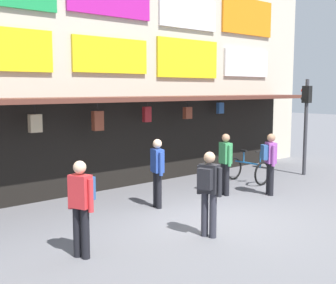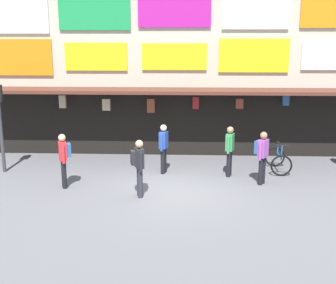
{
  "view_description": "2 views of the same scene",
  "coord_description": "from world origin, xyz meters",
  "px_view_note": "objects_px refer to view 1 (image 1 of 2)",
  "views": [
    {
      "loc": [
        -6.72,
        -6.32,
        2.86
      ],
      "look_at": [
        -0.03,
        1.48,
        1.6
      ],
      "focal_mm": 45.91,
      "sensor_mm": 36.0,
      "label": 1
    },
    {
      "loc": [
        0.47,
        -12.37,
        4.44
      ],
      "look_at": [
        -0.11,
        1.11,
        1.2
      ],
      "focal_mm": 45.86,
      "sensor_mm": 36.0,
      "label": 2
    }
  ],
  "objects_px": {
    "pedestrian_in_red": "(81,201)",
    "pedestrian_in_white": "(157,169)",
    "bicycle_parked": "(248,170)",
    "pedestrian_in_purple": "(270,159)",
    "pedestrian_in_green": "(225,161)",
    "pedestrian_in_blue": "(209,188)",
    "traffic_light_far": "(306,111)"
  },
  "relations": [
    {
      "from": "traffic_light_far",
      "to": "pedestrian_in_blue",
      "type": "xyz_separation_m",
      "value": [
        -6.91,
        -2.21,
        -1.16
      ]
    },
    {
      "from": "pedestrian_in_blue",
      "to": "pedestrian_in_white",
      "type": "distance_m",
      "value": 2.36
    },
    {
      "from": "traffic_light_far",
      "to": "pedestrian_in_blue",
      "type": "distance_m",
      "value": 7.34
    },
    {
      "from": "pedestrian_in_green",
      "to": "pedestrian_in_purple",
      "type": "bearing_deg",
      "value": -39.56
    },
    {
      "from": "traffic_light_far",
      "to": "bicycle_parked",
      "type": "xyz_separation_m",
      "value": [
        -2.39,
        0.46,
        -1.75
      ]
    },
    {
      "from": "pedestrian_in_green",
      "to": "pedestrian_in_white",
      "type": "height_order",
      "value": "same"
    },
    {
      "from": "bicycle_parked",
      "to": "pedestrian_in_blue",
      "type": "bearing_deg",
      "value": -149.38
    },
    {
      "from": "pedestrian_in_green",
      "to": "pedestrian_in_purple",
      "type": "relative_size",
      "value": 1.0
    },
    {
      "from": "pedestrian_in_blue",
      "to": "pedestrian_in_green",
      "type": "bearing_deg",
      "value": 36.45
    },
    {
      "from": "pedestrian_in_green",
      "to": "pedestrian_in_purple",
      "type": "height_order",
      "value": "same"
    },
    {
      "from": "pedestrian_in_blue",
      "to": "pedestrian_in_white",
      "type": "relative_size",
      "value": 1.0
    },
    {
      "from": "pedestrian_in_purple",
      "to": "pedestrian_in_red",
      "type": "bearing_deg",
      "value": -174.48
    },
    {
      "from": "pedestrian_in_red",
      "to": "pedestrian_in_white",
      "type": "distance_m",
      "value": 3.34
    },
    {
      "from": "pedestrian_in_white",
      "to": "bicycle_parked",
      "type": "bearing_deg",
      "value": 5.68
    },
    {
      "from": "bicycle_parked",
      "to": "pedestrian_in_red",
      "type": "relative_size",
      "value": 0.69
    },
    {
      "from": "traffic_light_far",
      "to": "bicycle_parked",
      "type": "height_order",
      "value": "traffic_light_far"
    },
    {
      "from": "pedestrian_in_white",
      "to": "pedestrian_in_green",
      "type": "bearing_deg",
      "value": -5.97
    },
    {
      "from": "traffic_light_far",
      "to": "pedestrian_in_white",
      "type": "height_order",
      "value": "traffic_light_far"
    },
    {
      "from": "pedestrian_in_red",
      "to": "pedestrian_in_purple",
      "type": "bearing_deg",
      "value": 5.52
    },
    {
      "from": "bicycle_parked",
      "to": "pedestrian_in_blue",
      "type": "distance_m",
      "value": 5.28
    },
    {
      "from": "pedestrian_in_white",
      "to": "pedestrian_in_purple",
      "type": "xyz_separation_m",
      "value": [
        3.12,
        -0.99,
        0.04
      ]
    },
    {
      "from": "pedestrian_in_green",
      "to": "traffic_light_far",
      "type": "bearing_deg",
      "value": 2.17
    },
    {
      "from": "pedestrian_in_purple",
      "to": "bicycle_parked",
      "type": "bearing_deg",
      "value": 59.65
    },
    {
      "from": "pedestrian_in_red",
      "to": "pedestrian_in_blue",
      "type": "relative_size",
      "value": 1.0
    },
    {
      "from": "bicycle_parked",
      "to": "pedestrian_in_green",
      "type": "xyz_separation_m",
      "value": [
        -1.74,
        -0.62,
        0.55
      ]
    },
    {
      "from": "traffic_light_far",
      "to": "pedestrian_in_green",
      "type": "bearing_deg",
      "value": -177.83
    },
    {
      "from": "bicycle_parked",
      "to": "pedestrian_in_purple",
      "type": "height_order",
      "value": "pedestrian_in_purple"
    },
    {
      "from": "pedestrian_in_blue",
      "to": "pedestrian_in_purple",
      "type": "distance_m",
      "value": 3.92
    },
    {
      "from": "bicycle_parked",
      "to": "pedestrian_in_white",
      "type": "relative_size",
      "value": 0.69
    },
    {
      "from": "pedestrian_in_red",
      "to": "pedestrian_in_white",
      "type": "xyz_separation_m",
      "value": [
        2.95,
        1.58,
        -0.04
      ]
    },
    {
      "from": "bicycle_parked",
      "to": "pedestrian_in_purple",
      "type": "xyz_separation_m",
      "value": [
        -0.81,
        -1.39,
        0.59
      ]
    },
    {
      "from": "pedestrian_in_blue",
      "to": "pedestrian_in_white",
      "type": "height_order",
      "value": "same"
    }
  ]
}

